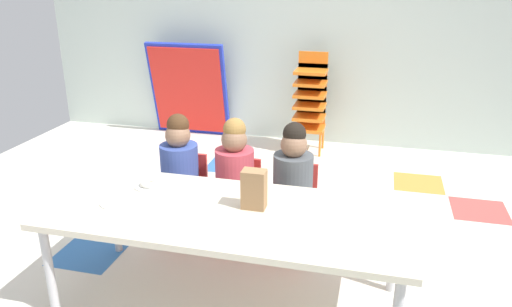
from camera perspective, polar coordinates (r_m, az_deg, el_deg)
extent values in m
cube|color=silver|center=(3.64, -2.54, -9.78)|extent=(5.80, 4.72, 0.02)
cube|color=#B24C47|center=(4.40, 24.42, -5.99)|extent=(0.43, 0.43, 0.00)
cube|color=#336BB2|center=(4.92, -3.06, -1.33)|extent=(0.43, 0.43, 0.00)
cube|color=orange|center=(4.74, 18.26, -3.25)|extent=(0.43, 0.43, 0.00)
cube|color=silver|center=(3.16, 19.98, -16.06)|extent=(0.43, 0.43, 0.00)
cube|color=#336BB2|center=(3.63, -18.68, -10.84)|extent=(0.43, 0.43, 0.00)
cube|color=gray|center=(4.52, -17.51, -4.32)|extent=(0.43, 0.43, 0.00)
cube|color=#B2C1B7|center=(5.48, 4.56, 13.99)|extent=(5.80, 0.10, 2.43)
cube|color=beige|center=(2.71, -3.30, -6.95)|extent=(1.98, 0.82, 0.04)
cylinder|color=#B2B2B7|center=(2.97, -22.76, -12.57)|extent=(0.05, 0.05, 0.56)
cylinder|color=#B2B2B7|center=(3.47, -15.98, -6.78)|extent=(0.05, 0.05, 0.56)
cylinder|color=#B2B2B7|center=(3.06, 15.70, -10.65)|extent=(0.05, 0.05, 0.56)
cube|color=red|center=(3.53, -8.61, -5.31)|extent=(0.32, 0.30, 0.03)
cube|color=red|center=(3.60, -7.82, -2.16)|extent=(0.29, 0.02, 0.30)
cylinder|color=#384C99|center=(3.44, -8.80, -2.01)|extent=(0.29, 0.29, 0.38)
sphere|color=#8C664C|center=(3.35, -9.03, 2.10)|extent=(0.17, 0.17, 0.17)
sphere|color=#472D19|center=(3.34, -9.02, 3.31)|extent=(0.15, 0.15, 0.15)
cylinder|color=red|center=(3.55, -11.39, -8.09)|extent=(0.02, 0.02, 0.28)
cylinder|color=red|center=(3.44, -7.13, -8.74)|extent=(0.02, 0.02, 0.28)
cylinder|color=red|center=(3.76, -9.71, -6.29)|extent=(0.02, 0.02, 0.28)
cylinder|color=red|center=(3.66, -5.66, -6.84)|extent=(0.02, 0.02, 0.28)
cube|color=red|center=(3.41, -2.41, -6.08)|extent=(0.32, 0.30, 0.03)
cube|color=red|center=(3.48, -1.75, -2.80)|extent=(0.29, 0.02, 0.30)
cylinder|color=#BF3F4C|center=(3.32, -2.47, -2.67)|extent=(0.30, 0.30, 0.38)
sphere|color=#8C664C|center=(3.22, -2.54, 1.59)|extent=(0.17, 0.17, 0.17)
sphere|color=olive|center=(3.21, -2.50, 2.84)|extent=(0.15, 0.15, 0.15)
cylinder|color=red|center=(3.41, -5.29, -9.00)|extent=(0.02, 0.02, 0.28)
cylinder|color=red|center=(3.33, -0.68, -9.62)|extent=(0.02, 0.02, 0.28)
cylinder|color=red|center=(3.62, -3.93, -7.06)|extent=(0.02, 0.02, 0.28)
cylinder|color=red|center=(3.55, 0.41, -7.59)|extent=(0.02, 0.02, 0.28)
cube|color=red|center=(3.33, 4.18, -6.81)|extent=(0.32, 0.30, 0.03)
cube|color=red|center=(3.40, 4.70, -3.44)|extent=(0.29, 0.02, 0.30)
cylinder|color=#4C5156|center=(3.23, 4.28, -3.34)|extent=(0.29, 0.29, 0.38)
sphere|color=#8C664C|center=(3.14, 4.40, 1.01)|extent=(0.17, 0.17, 0.17)
sphere|color=black|center=(3.13, 4.48, 2.29)|extent=(0.15, 0.15, 0.15)
cylinder|color=red|center=(3.31, 1.28, -9.87)|extent=(0.02, 0.02, 0.28)
cylinder|color=red|center=(3.27, 6.15, -10.42)|extent=(0.02, 0.02, 0.28)
cylinder|color=red|center=(3.53, 2.25, -7.80)|extent=(0.02, 0.02, 0.28)
cylinder|color=red|center=(3.49, 6.79, -8.29)|extent=(0.02, 0.02, 0.28)
cube|color=orange|center=(5.24, 6.13, 2.95)|extent=(0.32, 0.30, 0.03)
cube|color=orange|center=(5.34, 6.38, 4.31)|extent=(0.30, 0.02, 0.18)
cube|color=orange|center=(5.20, 6.17, 4.22)|extent=(0.32, 0.30, 0.03)
cube|color=orange|center=(5.31, 6.43, 5.55)|extent=(0.30, 0.02, 0.18)
cube|color=orange|center=(5.17, 6.22, 5.49)|extent=(0.32, 0.30, 0.03)
cube|color=orange|center=(5.28, 6.48, 6.81)|extent=(0.30, 0.02, 0.18)
cube|color=orange|center=(5.14, 6.27, 6.78)|extent=(0.32, 0.30, 0.03)
cube|color=orange|center=(5.26, 6.54, 8.08)|extent=(0.30, 0.02, 0.18)
cube|color=orange|center=(5.12, 6.33, 8.09)|extent=(0.32, 0.30, 0.03)
cube|color=orange|center=(5.23, 6.59, 9.36)|extent=(0.30, 0.02, 0.18)
cube|color=orange|center=(5.09, 6.38, 9.41)|extent=(0.32, 0.30, 0.03)
cube|color=orange|center=(5.21, 6.64, 10.66)|extent=(0.30, 0.02, 0.18)
cylinder|color=orange|center=(5.18, 4.33, 1.29)|extent=(0.02, 0.02, 0.26)
cylinder|color=orange|center=(5.14, 7.40, 1.03)|extent=(0.02, 0.02, 0.26)
cylinder|color=orange|center=(5.42, 4.81, 2.16)|extent=(0.02, 0.02, 0.26)
cylinder|color=orange|center=(5.38, 7.75, 1.91)|extent=(0.02, 0.02, 0.26)
cube|color=#1E33BF|center=(5.73, -7.76, 7.29)|extent=(0.90, 0.28, 1.09)
cube|color=red|center=(5.70, -7.89, 7.21)|extent=(0.83, 0.23, 0.99)
cube|color=#9E754C|center=(2.68, -0.23, -4.16)|extent=(0.13, 0.09, 0.22)
cylinder|color=white|center=(3.05, -12.22, -3.68)|extent=(0.18, 0.18, 0.01)
cylinder|color=white|center=(2.88, -15.85, -5.45)|extent=(0.18, 0.18, 0.01)
torus|color=white|center=(3.04, -12.25, -3.33)|extent=(0.11, 0.11, 0.03)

